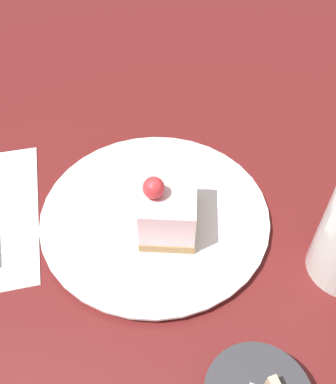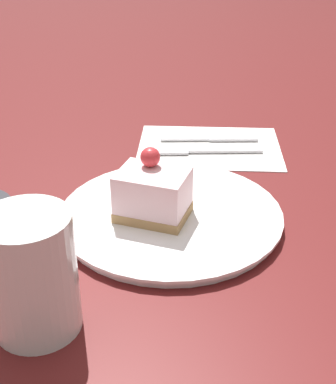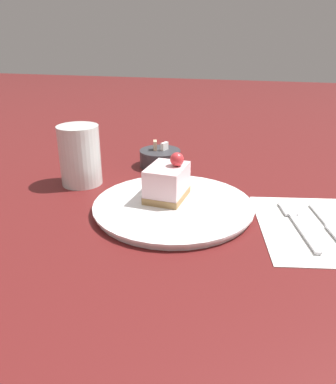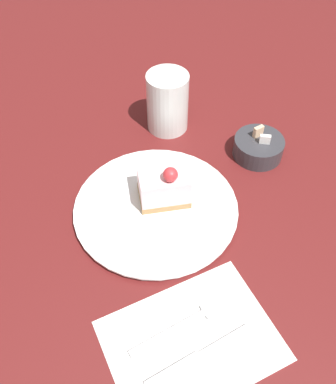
% 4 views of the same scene
% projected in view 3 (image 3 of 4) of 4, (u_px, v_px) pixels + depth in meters
% --- Properties ---
extents(ground_plane, '(4.00, 4.00, 0.00)m').
position_uv_depth(ground_plane, '(177.00, 204.00, 0.69)').
color(ground_plane, '#5B1919').
extents(plate, '(0.29, 0.29, 0.01)m').
position_uv_depth(plate, '(173.00, 206.00, 0.67)').
color(plate, white).
rests_on(plate, ground_plane).
extents(cake_slice, '(0.07, 0.09, 0.09)m').
position_uv_depth(cake_slice, '(167.00, 182.00, 0.67)').
color(cake_slice, '#AD8451').
rests_on(cake_slice, plate).
extents(napkin, '(0.21, 0.26, 0.00)m').
position_uv_depth(napkin, '(314.00, 227.00, 0.61)').
color(napkin, white).
rests_on(napkin, ground_plane).
extents(fork, '(0.06, 0.17, 0.00)m').
position_uv_depth(fork, '(296.00, 220.00, 0.62)').
color(fork, silver).
rests_on(fork, napkin).
extents(knife, '(0.05, 0.16, 0.00)m').
position_uv_depth(knife, '(333.00, 230.00, 0.59)').
color(knife, silver).
rests_on(knife, napkin).
extents(sugar_bowl, '(0.10, 0.10, 0.06)m').
position_uv_depth(sugar_bowl, '(160.00, 158.00, 0.88)').
color(sugar_bowl, '#333338').
rests_on(sugar_bowl, ground_plane).
extents(drinking_glass, '(0.08, 0.08, 0.12)m').
position_uv_depth(drinking_glass, '(80.00, 155.00, 0.77)').
color(drinking_glass, silver).
rests_on(drinking_glass, ground_plane).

